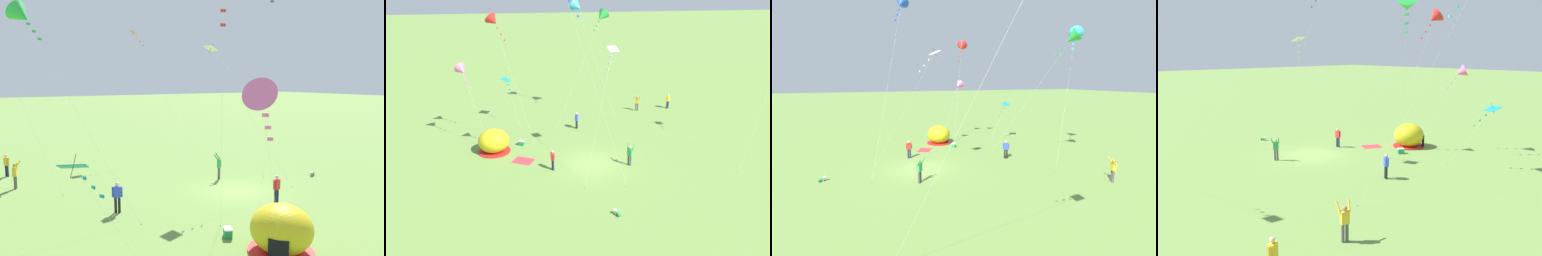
% 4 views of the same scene
% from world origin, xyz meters
% --- Properties ---
extents(ground_plane, '(300.00, 300.00, 0.00)m').
position_xyz_m(ground_plane, '(0.00, 0.00, 0.00)').
color(ground_plane, olive).
extents(popup_tent, '(2.81, 2.81, 2.10)m').
position_xyz_m(popup_tent, '(-8.06, 3.84, 1.00)').
color(popup_tent, gold).
rests_on(popup_tent, ground).
extents(picnic_blanket, '(2.11, 1.95, 0.01)m').
position_xyz_m(picnic_blanket, '(-5.60, 1.58, 0.01)').
color(picnic_blanket, '#CC333D').
rests_on(picnic_blanket, ground).
extents(cooler_box, '(0.64, 0.57, 0.44)m').
position_xyz_m(cooler_box, '(-5.65, 4.85, 0.22)').
color(cooler_box, '#1E8C4C').
rests_on(cooler_box, ground).
extents(toddler_crawling, '(0.40, 0.55, 0.32)m').
position_xyz_m(toddler_crawling, '(0.18, -7.31, 0.18)').
color(toddler_crawling, green).
rests_on(toddler_crawling, ground).
extents(person_flying_kite, '(0.70, 0.71, 1.89)m').
position_xyz_m(person_flying_kite, '(3.02, -0.63, 1.00)').
color(person_flying_kite, '#4C4C51').
rests_on(person_flying_kite, ground).
extents(person_near_tent, '(0.32, 0.58, 1.72)m').
position_xyz_m(person_near_tent, '(-3.28, -0.39, 0.96)').
color(person_near_tent, '#1E2347').
rests_on(person_near_tent, ground).
extents(person_arms_raised, '(0.71, 0.61, 1.89)m').
position_xyz_m(person_arms_raised, '(7.86, 12.51, 1.00)').
color(person_arms_raised, '#4C4C51').
rests_on(person_arms_raised, ground).
extents(person_far_back, '(0.39, 0.53, 1.72)m').
position_xyz_m(person_far_back, '(0.05, 8.16, 0.96)').
color(person_far_back, black).
rests_on(person_far_back, ground).
extents(kite_red, '(3.88, 2.94, 11.70)m').
position_xyz_m(kite_red, '(-7.40, 6.46, 10.99)').
color(kite_red, silver).
rests_on(kite_red, ground).
extents(kite_blue, '(4.89, 4.01, 14.11)m').
position_xyz_m(kite_blue, '(-2.23, -0.72, 13.46)').
color(kite_blue, silver).
rests_on(kite_blue, ground).
extents(kite_teal, '(1.78, 3.28, 4.86)m').
position_xyz_m(kite_teal, '(-6.79, 11.84, 4.27)').
color(kite_teal, silver).
rests_on(kite_teal, ground).
extents(kite_pink, '(2.91, 3.90, 7.33)m').
position_xyz_m(kite_pink, '(-10.54, 7.22, 6.67)').
color(kite_pink, silver).
rests_on(kite_pink, ground).
extents(kite_cyan, '(4.48, 5.27, 12.27)m').
position_xyz_m(kite_cyan, '(1.15, 14.44, 11.49)').
color(kite_cyan, silver).
rests_on(kite_cyan, ground).
extents(kite_white, '(3.49, 5.14, 9.61)m').
position_xyz_m(kite_white, '(1.56, 0.75, 8.91)').
color(kite_white, silver).
rests_on(kite_white, ground).
extents(kite_green, '(6.52, 5.32, 11.48)m').
position_xyz_m(kite_green, '(3.33, 12.09, 10.69)').
color(kite_green, silver).
rests_on(kite_green, ground).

